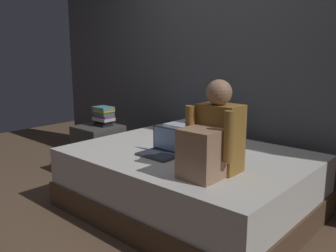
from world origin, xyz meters
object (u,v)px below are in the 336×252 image
Objects in this scene: person_sitting at (213,139)px; book_stack at (104,116)px; pillow at (196,131)px; bed at (188,181)px; laptop at (162,148)px; nightstand at (99,151)px.

book_stack is (-1.72, 0.40, -0.10)m from person_sitting.
bed is at bearing -59.59° from pillow.
book_stack is (-1.15, 0.31, 0.09)m from laptop.
person_sitting reaches higher than nightstand.
bed is at bearing 63.09° from laptop.
bed is at bearing 146.03° from person_sitting.
person_sitting is at bearing -46.42° from pillow.
laptop is 0.57× the size of pillow.
bed is 3.57× the size of nightstand.
person_sitting is at bearing -33.97° from bed.
person_sitting is 1.77m from book_stack.
book_stack is (0.04, 0.06, 0.39)m from nightstand.
laptop is at bearing 170.56° from person_sitting.
bed is 3.05× the size of person_sitting.
person_sitting is 0.61m from laptop.
laptop is 1.44× the size of book_stack.
nightstand is at bearing 168.15° from laptop.
pillow is (-0.16, 0.66, 0.01)m from laptop.
book_stack reaches higher than nightstand.
book_stack is at bearing 166.89° from person_sitting.
person_sitting reaches higher than pillow.
laptop is 1.20m from book_stack.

